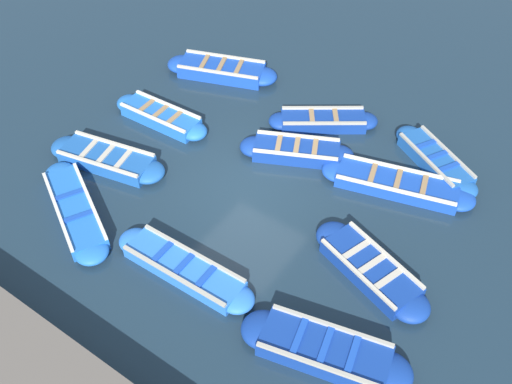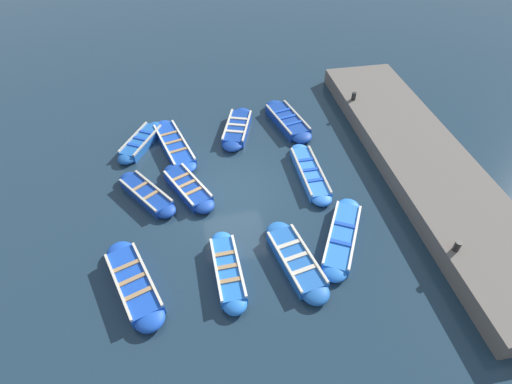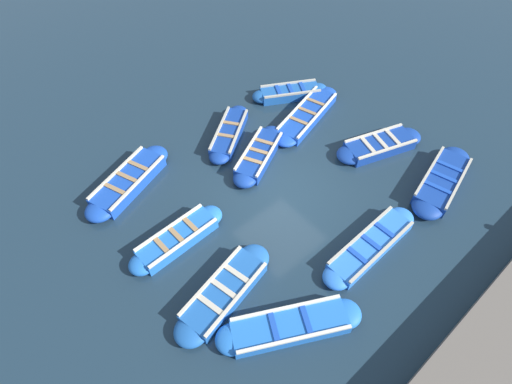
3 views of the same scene
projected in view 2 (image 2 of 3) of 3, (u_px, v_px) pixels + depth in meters
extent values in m
plane|color=#1C303F|center=(233.00, 193.00, 15.15)|extent=(120.00, 120.00, 0.00)
cube|color=navy|center=(147.00, 194.00, 14.86)|extent=(2.02, 2.41, 0.34)
ellipsoid|color=navy|center=(129.00, 179.00, 15.46)|extent=(1.01, 1.02, 0.34)
ellipsoid|color=navy|center=(166.00, 211.00, 14.25)|extent=(1.01, 1.02, 0.34)
cube|color=#B2AD9E|center=(137.00, 195.00, 14.53)|extent=(1.42, 1.96, 0.07)
cube|color=#B2AD9E|center=(153.00, 186.00, 14.89)|extent=(1.42, 1.96, 0.07)
cube|color=#9E7A51|center=(140.00, 186.00, 14.89)|extent=(0.64, 0.51, 0.04)
cube|color=#9E7A51|center=(151.00, 195.00, 14.55)|extent=(0.64, 0.51, 0.04)
cube|color=#1947B7|center=(134.00, 283.00, 12.04)|extent=(1.84, 2.82, 0.39)
ellipsoid|color=#1947B7|center=(121.00, 253.00, 12.86)|extent=(1.16, 1.18, 0.39)
ellipsoid|color=#1947B7|center=(149.00, 318.00, 11.22)|extent=(1.16, 1.18, 0.39)
cube|color=beige|center=(118.00, 286.00, 11.72)|extent=(0.98, 2.46, 0.07)
cube|color=beige|center=(147.00, 272.00, 12.05)|extent=(0.98, 2.46, 0.07)
cube|color=#9E7A51|center=(127.00, 266.00, 12.24)|extent=(0.85, 0.43, 0.04)
cube|color=#9E7A51|center=(132.00, 279.00, 11.89)|extent=(0.85, 0.43, 0.04)
cube|color=#9E7A51|center=(139.00, 293.00, 11.54)|extent=(0.85, 0.43, 0.04)
cube|color=blue|center=(342.00, 237.00, 13.39)|extent=(2.15, 2.97, 0.32)
ellipsoid|color=blue|center=(348.00, 207.00, 14.38)|extent=(1.11, 1.12, 0.32)
ellipsoid|color=blue|center=(335.00, 271.00, 12.40)|extent=(1.11, 1.12, 0.32)
cube|color=silver|center=(331.00, 230.00, 13.34)|extent=(1.42, 2.54, 0.07)
cube|color=silver|center=(355.00, 236.00, 13.16)|extent=(1.42, 2.54, 0.07)
cube|color=#1947B7|center=(345.00, 225.00, 13.54)|extent=(0.75, 0.49, 0.04)
cube|color=#1947B7|center=(341.00, 243.00, 12.98)|extent=(0.75, 0.49, 0.04)
cube|color=blue|center=(310.00, 173.00, 15.75)|extent=(0.89, 2.95, 0.31)
ellipsoid|color=blue|center=(300.00, 150.00, 16.78)|extent=(0.78, 0.80, 0.31)
ellipsoid|color=blue|center=(322.00, 199.00, 14.71)|extent=(0.78, 0.80, 0.31)
cube|color=#B2AD9E|center=(301.00, 171.00, 15.56)|extent=(0.14, 2.87, 0.07)
cube|color=#B2AD9E|center=(319.00, 168.00, 15.67)|extent=(0.14, 2.87, 0.07)
cube|color=#1947B7|center=(306.00, 160.00, 16.07)|extent=(0.73, 0.15, 0.04)
cube|color=#1947B7|center=(310.00, 170.00, 15.63)|extent=(0.73, 0.15, 0.04)
cube|color=#1947B7|center=(315.00, 180.00, 15.19)|extent=(0.73, 0.15, 0.04)
cube|color=navy|center=(287.00, 121.00, 18.31)|extent=(1.61, 2.79, 0.38)
ellipsoid|color=navy|center=(275.00, 107.00, 19.17)|extent=(1.14, 1.17, 0.38)
ellipsoid|color=navy|center=(301.00, 136.00, 17.44)|extent=(1.14, 1.17, 0.38)
cube|color=#B2AD9E|center=(278.00, 119.00, 18.01)|extent=(0.68, 2.52, 0.07)
cube|color=#B2AD9E|center=(297.00, 114.00, 18.29)|extent=(0.68, 2.52, 0.07)
cube|color=#1947B7|center=(282.00, 111.00, 18.53)|extent=(0.91, 0.35, 0.04)
cube|color=#1947B7|center=(288.00, 117.00, 18.16)|extent=(0.91, 0.35, 0.04)
cube|color=#1947B7|center=(293.00, 123.00, 17.79)|extent=(0.91, 0.35, 0.04)
cube|color=navy|center=(237.00, 129.00, 17.88)|extent=(1.66, 2.57, 0.37)
ellipsoid|color=navy|center=(242.00, 114.00, 18.73)|extent=(1.12, 1.14, 0.37)
ellipsoid|color=navy|center=(232.00, 145.00, 17.03)|extent=(1.12, 1.14, 0.37)
cube|color=beige|center=(227.00, 124.00, 17.77)|extent=(0.82, 2.25, 0.07)
cube|color=beige|center=(247.00, 125.00, 17.68)|extent=(0.82, 2.25, 0.07)
cube|color=beige|center=(239.00, 118.00, 18.10)|extent=(0.84, 0.40, 0.04)
cube|color=beige|center=(237.00, 125.00, 17.74)|extent=(0.84, 0.40, 0.04)
cube|color=beige|center=(235.00, 131.00, 17.37)|extent=(0.84, 0.40, 0.04)
cube|color=#1947B7|center=(174.00, 145.00, 17.03)|extent=(1.72, 3.23, 0.33)
ellipsoid|color=#1947B7|center=(164.00, 126.00, 18.03)|extent=(1.05, 1.07, 0.33)
ellipsoid|color=#1947B7|center=(186.00, 166.00, 16.03)|extent=(1.05, 1.07, 0.33)
cube|color=silver|center=(164.00, 144.00, 16.76)|extent=(0.90, 2.94, 0.07)
cube|color=silver|center=(183.00, 139.00, 17.03)|extent=(0.90, 2.94, 0.07)
cube|color=#9E7A51|center=(169.00, 134.00, 17.33)|extent=(0.82, 0.35, 0.04)
cube|color=#9E7A51|center=(174.00, 142.00, 16.90)|extent=(0.82, 0.35, 0.04)
cube|color=#9E7A51|center=(178.00, 150.00, 16.48)|extent=(0.82, 0.35, 0.04)
cube|color=navy|center=(188.00, 188.00, 15.09)|extent=(1.77, 2.45, 0.37)
ellipsoid|color=navy|center=(174.00, 171.00, 15.76)|extent=(1.06, 1.07, 0.37)
ellipsoid|color=navy|center=(204.00, 205.00, 14.42)|extent=(1.06, 1.07, 0.37)
cube|color=beige|center=(178.00, 188.00, 14.78)|extent=(1.06, 2.07, 0.07)
cube|color=beige|center=(196.00, 179.00, 15.11)|extent=(1.06, 2.07, 0.07)
cube|color=#9E7A51|center=(181.00, 177.00, 15.24)|extent=(0.74, 0.45, 0.04)
cube|color=#9E7A51|center=(187.00, 184.00, 14.95)|extent=(0.74, 0.45, 0.04)
cube|color=#9E7A51|center=(194.00, 191.00, 14.67)|extent=(0.74, 0.45, 0.04)
cube|color=#1E59AD|center=(296.00, 260.00, 12.68)|extent=(1.46, 2.67, 0.35)
ellipsoid|color=#1E59AD|center=(279.00, 232.00, 13.52)|extent=(1.04, 1.06, 0.35)
ellipsoid|color=#1E59AD|center=(315.00, 292.00, 11.84)|extent=(1.04, 1.06, 0.35)
cube|color=beige|center=(284.00, 261.00, 12.41)|extent=(0.60, 2.43, 0.07)
cube|color=beige|center=(309.00, 252.00, 12.65)|extent=(0.60, 2.43, 0.07)
cube|color=beige|center=(289.00, 244.00, 12.90)|extent=(0.84, 0.31, 0.04)
cube|color=beige|center=(296.00, 256.00, 12.54)|extent=(0.84, 0.31, 0.04)
cube|color=beige|center=(304.00, 270.00, 12.19)|extent=(0.84, 0.31, 0.04)
cube|color=blue|center=(228.00, 270.00, 12.39)|extent=(0.88, 2.42, 0.37)
ellipsoid|color=blue|center=(222.00, 241.00, 13.23)|extent=(0.76, 0.78, 0.37)
ellipsoid|color=blue|center=(235.00, 304.00, 11.55)|extent=(0.76, 0.78, 0.37)
cube|color=silver|center=(216.00, 268.00, 12.19)|extent=(0.17, 2.34, 0.07)
cube|color=silver|center=(239.00, 264.00, 12.30)|extent=(0.17, 2.34, 0.07)
cube|color=#9E7A51|center=(225.00, 254.00, 12.61)|extent=(0.70, 0.17, 0.04)
cube|color=#9E7A51|center=(228.00, 267.00, 12.25)|extent=(0.70, 0.17, 0.04)
cube|color=#9E7A51|center=(230.00, 280.00, 11.89)|extent=(0.70, 0.17, 0.04)
cube|color=#1E59AD|center=(141.00, 142.00, 17.16)|extent=(1.82, 2.40, 0.35)
ellipsoid|color=#1E59AD|center=(155.00, 127.00, 17.95)|extent=(1.00, 1.01, 0.35)
ellipsoid|color=#1E59AD|center=(127.00, 158.00, 16.38)|extent=(1.00, 1.01, 0.35)
cube|color=#B2AD9E|center=(133.00, 137.00, 17.10)|extent=(1.18, 2.01, 0.07)
cube|color=#B2AD9E|center=(148.00, 140.00, 16.93)|extent=(1.18, 2.01, 0.07)
cube|color=#1947B7|center=(146.00, 132.00, 17.36)|extent=(0.68, 0.46, 0.04)
cube|color=#1947B7|center=(140.00, 138.00, 17.03)|extent=(0.68, 0.46, 0.04)
cube|color=#1947B7|center=(134.00, 145.00, 16.69)|extent=(0.68, 0.46, 0.04)
cube|color=#605951|center=(424.00, 162.00, 15.90)|extent=(3.45, 15.18, 0.72)
cylinder|color=black|center=(457.00, 246.00, 12.19)|extent=(0.20, 0.20, 0.35)
cylinder|color=black|center=(354.00, 96.00, 18.52)|extent=(0.20, 0.20, 0.35)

